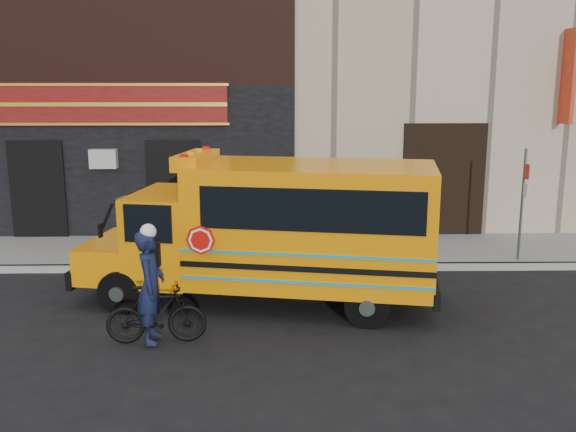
% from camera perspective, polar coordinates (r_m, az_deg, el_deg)
% --- Properties ---
extents(ground, '(120.00, 120.00, 0.00)m').
position_cam_1_polar(ground, '(12.26, 1.32, -8.41)').
color(ground, black).
rests_on(ground, ground).
extents(curb, '(40.00, 0.20, 0.15)m').
position_cam_1_polar(curb, '(14.70, 0.90, -4.59)').
color(curb, gray).
rests_on(curb, ground).
extents(sidewalk, '(40.00, 3.00, 0.15)m').
position_cam_1_polar(sidewalk, '(16.14, 0.72, -3.06)').
color(sidewalk, slate).
rests_on(sidewalk, ground).
extents(building, '(20.00, 10.70, 12.00)m').
position_cam_1_polar(building, '(22.01, 0.10, 16.88)').
color(building, tan).
rests_on(building, sidewalk).
extents(school_bus, '(7.17, 3.33, 2.92)m').
position_cam_1_polar(school_bus, '(12.23, -0.93, -1.07)').
color(school_bus, black).
rests_on(school_bus, ground).
extents(sign_pole, '(0.07, 0.24, 2.76)m').
position_cam_1_polar(sign_pole, '(15.69, 20.13, 1.22)').
color(sign_pole, '#49524C').
rests_on(sign_pole, ground).
extents(bicycle, '(1.68, 0.58, 0.99)m').
position_cam_1_polar(bicycle, '(10.90, -11.64, -8.56)').
color(bicycle, black).
rests_on(bicycle, ground).
extents(cyclist, '(0.45, 0.69, 1.88)m').
position_cam_1_polar(cyclist, '(10.74, -12.10, -6.41)').
color(cyclist, '#111734').
rests_on(cyclist, ground).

